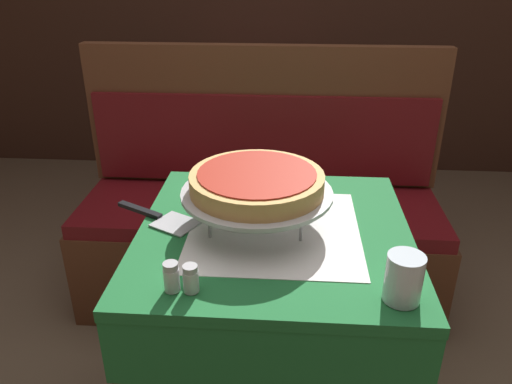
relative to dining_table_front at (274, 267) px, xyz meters
The scene contains 10 objects.
dining_table_front is the anchor object (origin of this frame).
dining_table_rear 1.70m from the dining_table_front, 96.15° to the left, with size 0.78×0.78×0.77m.
booth_bench 0.81m from the dining_table_front, 96.41° to the left, with size 1.53×0.52×1.09m.
pizza_pan_stand 0.22m from the dining_table_front, 163.61° to the left, with size 0.40×0.40×0.11m.
deep_dish_pizza 0.26m from the dining_table_front, 163.61° to the left, with size 0.35×0.35×0.05m.
pizza_server 0.35m from the dining_table_front, behind, with size 0.26×0.18×0.01m.
water_glass_near 0.43m from the dining_table_front, 44.66° to the right, with size 0.08×0.08×0.11m.
salt_shaker 0.39m from the dining_table_front, 127.28° to the right, with size 0.04×0.04×0.07m.
pepper_shaker 0.36m from the dining_table_front, 121.38° to the right, with size 0.03×0.03×0.07m.
condiment_caddy 1.61m from the dining_table_front, 97.97° to the left, with size 0.13×0.13×0.18m.
Camera 1 is at (0.03, -1.15, 1.44)m, focal length 35.00 mm.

